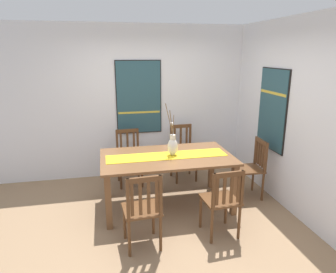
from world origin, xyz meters
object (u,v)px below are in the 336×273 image
(chair_3, at_px, (129,156))
(chair_4, at_px, (222,200))
(dining_table, at_px, (167,162))
(centerpiece_vase, at_px, (173,145))
(painting_on_back_wall, at_px, (139,97))
(painting_on_side_wall, at_px, (273,109))
(chair_0, at_px, (252,167))
(chair_2, at_px, (143,209))
(chair_1, at_px, (183,152))

(chair_3, height_order, chair_4, chair_3)
(dining_table, height_order, centerpiece_vase, centerpiece_vase)
(painting_on_back_wall, bearing_deg, dining_table, -80.20)
(painting_on_side_wall, bearing_deg, chair_0, -164.46)
(chair_2, height_order, painting_on_back_wall, painting_on_back_wall)
(centerpiece_vase, xyz_separation_m, chair_4, (0.41, -0.92, -0.45))
(chair_1, relative_size, painting_on_side_wall, 0.77)
(dining_table, bearing_deg, chair_3, 116.72)
(chair_0, height_order, painting_on_back_wall, painting_on_back_wall)
(dining_table, distance_m, chair_2, 1.09)
(dining_table, relative_size, centerpiece_vase, 2.47)
(chair_2, xyz_separation_m, painting_on_back_wall, (0.25, 2.29, 0.95))
(chair_0, xyz_separation_m, chair_2, (-1.85, -0.98, -0.00))
(chair_0, distance_m, painting_on_side_wall, 0.94)
(chair_3, distance_m, painting_on_side_wall, 2.47)
(chair_0, bearing_deg, dining_table, -179.16)
(dining_table, height_order, chair_3, chair_3)
(chair_4, bearing_deg, chair_1, 90.14)
(centerpiece_vase, bearing_deg, chair_3, 120.84)
(painting_on_back_wall, distance_m, painting_on_side_wall, 2.27)
(chair_3, relative_size, painting_on_back_wall, 0.72)
(chair_3, bearing_deg, painting_on_side_wall, -21.00)
(painting_on_side_wall, bearing_deg, chair_3, 159.00)
(dining_table, height_order, chair_4, chair_4)
(chair_3, bearing_deg, painting_on_back_wall, 58.82)
(centerpiece_vase, relative_size, painting_on_back_wall, 0.59)
(chair_1, xyz_separation_m, chair_2, (-0.98, -1.92, -0.00))
(centerpiece_vase, bearing_deg, chair_1, 66.95)
(chair_1, bearing_deg, painting_on_back_wall, 152.68)
(dining_table, height_order, painting_on_back_wall, painting_on_back_wall)
(centerpiece_vase, distance_m, chair_0, 1.35)
(dining_table, bearing_deg, chair_4, -61.45)
(chair_1, distance_m, chair_2, 2.15)
(dining_table, distance_m, painting_on_back_wall, 1.56)
(chair_3, relative_size, painting_on_side_wall, 0.75)
(painting_on_back_wall, bearing_deg, chair_2, -96.33)
(chair_2, bearing_deg, painting_on_back_wall, 83.67)
(chair_0, xyz_separation_m, painting_on_side_wall, (0.32, 0.09, 0.88))
(chair_2, height_order, painting_on_side_wall, painting_on_side_wall)
(chair_1, relative_size, chair_2, 1.02)
(centerpiece_vase, xyz_separation_m, painting_on_back_wall, (-0.32, 1.33, 0.51))
(painting_on_back_wall, bearing_deg, chair_4, -72.07)
(chair_1, relative_size, chair_4, 1.07)
(chair_0, height_order, chair_3, chair_3)
(painting_on_side_wall, bearing_deg, chair_2, -153.79)
(chair_0, distance_m, chair_2, 2.09)
(chair_2, bearing_deg, centerpiece_vase, 59.36)
(chair_0, bearing_deg, chair_2, -152.08)
(dining_table, distance_m, chair_0, 1.37)
(dining_table, xyz_separation_m, chair_1, (0.49, 0.96, -0.18))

